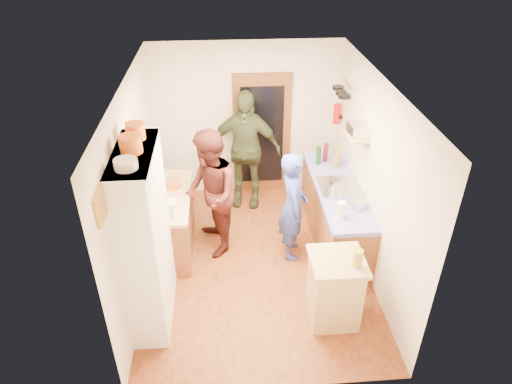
{
  "coord_description": "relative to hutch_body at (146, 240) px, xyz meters",
  "views": [
    {
      "loc": [
        -0.38,
        -4.93,
        4.25
      ],
      "look_at": [
        0.01,
        0.15,
        1.08
      ],
      "focal_mm": 32.0,
      "sensor_mm": 36.0,
      "label": 1
    }
  ],
  "objects": [
    {
      "name": "left_counter_top",
      "position": [
        0.1,
        1.25,
        -0.23
      ],
      "size": [
        0.64,
        1.44,
        0.05
      ],
      "primitive_type": "cube",
      "color": "tan",
      "rests_on": "left_counter_base"
    },
    {
      "name": "door_glass",
      "position": [
        1.55,
        2.74,
        -0.05
      ],
      "size": [
        0.7,
        0.02,
        1.7
      ],
      "primitive_type": "cube",
      "color": "black",
      "rests_on": "door_frame"
    },
    {
      "name": "toaster",
      "position": [
        0.15,
        0.8,
        -0.1
      ],
      "size": [
        0.28,
        0.21,
        0.19
      ],
      "primitive_type": "cube",
      "rotation": [
        0.0,
        0.0,
        -0.19
      ],
      "color": "white",
      "rests_on": "left_counter_top"
    },
    {
      "name": "wall_left",
      "position": [
        -0.21,
        0.8,
        0.2
      ],
      "size": [
        0.02,
        4.0,
        2.6
      ],
      "primitive_type": "cube",
      "color": "silver",
      "rests_on": "ground"
    },
    {
      "name": "pan_hang_c",
      "position": [
        2.7,
        2.55,
        0.81
      ],
      "size": [
        0.17,
        0.17,
        0.05
      ],
      "primitive_type": "cylinder",
      "color": "black",
      "rests_on": "pan_rail"
    },
    {
      "name": "bottle_a",
      "position": [
        2.35,
        1.98,
        -0.06
      ],
      "size": [
        0.09,
        0.09,
        0.29
      ],
      "primitive_type": "cylinder",
      "rotation": [
        0.0,
        0.0,
        -0.28
      ],
      "color": "#143F14",
      "rests_on": "right_counter_top"
    },
    {
      "name": "mixing_bowl",
      "position": [
        2.6,
        0.76,
        -0.15
      ],
      "size": [
        0.31,
        0.31,
        0.1
      ],
      "primitive_type": "cylinder",
      "rotation": [
        0.0,
        0.0,
        0.24
      ],
      "color": "silver",
      "rests_on": "right_counter_top"
    },
    {
      "name": "island_top",
      "position": [
        2.14,
        -0.28,
        -0.22
      ],
      "size": [
        0.62,
        0.62,
        0.05
      ],
      "primitive_type": "cube",
      "rotation": [
        0.0,
        0.0,
        0.0
      ],
      "color": "tan",
      "rests_on": "island_base"
    },
    {
      "name": "chopping_board",
      "position": [
        0.12,
        1.82,
        -0.19
      ],
      "size": [
        0.35,
        0.29,
        0.02
      ],
      "primitive_type": "cube",
      "rotation": [
        0.0,
        0.0,
        -0.25
      ],
      "color": "tan",
      "rests_on": "left_counter_top"
    },
    {
      "name": "right_counter_top",
      "position": [
        2.5,
        1.3,
        -0.23
      ],
      "size": [
        0.62,
        2.22,
        0.06
      ],
      "primitive_type": "cube",
      "color": "#1F1ABE",
      "rests_on": "right_counter_base"
    },
    {
      "name": "hob",
      "position": [
        2.5,
        1.24,
        -0.18
      ],
      "size": [
        0.55,
        0.58,
        0.04
      ],
      "primitive_type": "cube",
      "color": "silver",
      "rests_on": "right_counter_top"
    },
    {
      "name": "cutting_board",
      "position": [
        2.09,
        -0.23,
        -0.21
      ],
      "size": [
        0.35,
        0.28,
        0.02
      ],
      "primitive_type": "cube",
      "rotation": [
        0.0,
        0.0,
        0.0
      ],
      "color": "white",
      "rests_on": "island_top"
    },
    {
      "name": "bottle_b",
      "position": [
        2.48,
        2.07,
        -0.05
      ],
      "size": [
        0.09,
        0.09,
        0.3
      ],
      "primitive_type": "cylinder",
      "rotation": [
        0.0,
        0.0,
        0.3
      ],
      "color": "#591419",
      "rests_on": "right_counter_top"
    },
    {
      "name": "oil_jar",
      "position": [
        2.32,
        -0.4,
        -0.08
      ],
      "size": [
        0.11,
        0.11,
        0.21
      ],
      "primitive_type": "cylinder",
      "rotation": [
        0.0,
        0.0,
        0.0
      ],
      "color": "#AD9E2D",
      "rests_on": "island_top"
    },
    {
      "name": "paper_towel",
      "position": [
        2.35,
        0.52,
        -0.08
      ],
      "size": [
        0.14,
        0.14,
        0.25
      ],
      "primitive_type": "cylinder",
      "rotation": [
        0.0,
        0.0,
        -0.28
      ],
      "color": "white",
      "rests_on": "right_counter_top"
    },
    {
      "name": "orange_bowl",
      "position": [
        0.18,
        1.45,
        -0.16
      ],
      "size": [
        0.21,
        0.21,
        0.09
      ],
      "primitive_type": "cylinder",
      "rotation": [
        0.0,
        0.0,
        -0.13
      ],
      "color": "orange",
      "rests_on": "left_counter_top"
    },
    {
      "name": "door_frame",
      "position": [
        1.55,
        2.77,
        -0.05
      ],
      "size": [
        0.95,
        0.06,
        2.1
      ],
      "primitive_type": "cube",
      "color": "brown",
      "rests_on": "ground"
    },
    {
      "name": "island_base",
      "position": [
        2.14,
        -0.28,
        -0.67
      ],
      "size": [
        0.55,
        0.55,
        0.86
      ],
      "primitive_type": "cube",
      "rotation": [
        0.0,
        0.0,
        0.0
      ],
      "color": "tan",
      "rests_on": "ground"
    },
    {
      "name": "person_hob",
      "position": [
        1.85,
        0.96,
        -0.3
      ],
      "size": [
        0.42,
        0.61,
        1.6
      ],
      "primitive_type": "imported",
      "rotation": [
        0.0,
        0.0,
        1.51
      ],
      "color": "#30449E",
      "rests_on": "ground"
    },
    {
      "name": "ext_bracket",
      "position": [
        2.77,
        2.5,
        0.35
      ],
      "size": [
        0.06,
        0.1,
        0.04
      ],
      "primitive_type": "cube",
      "color": "black",
      "rests_on": "wall_right"
    },
    {
      "name": "orange_pot_b",
      "position": [
        0.0,
        0.31,
        1.19
      ],
      "size": [
        0.2,
        0.2,
        0.18
      ],
      "primitive_type": "cylinder",
      "color": "orange",
      "rests_on": "hutch_top_shelf"
    },
    {
      "name": "radio",
      "position": [
        2.67,
        1.25,
        0.69
      ],
      "size": [
        0.24,
        0.32,
        0.15
      ],
      "primitive_type": "cube",
      "rotation": [
        0.0,
        0.0,
        0.07
      ],
      "color": "silver",
      "rests_on": "wall_shelf"
    },
    {
      "name": "picture_frame",
      "position": [
        -0.18,
        -0.75,
        0.95
      ],
      "size": [
        0.03,
        0.25,
        0.3
      ],
      "primitive_type": "cube",
      "color": "gold",
      "rests_on": "wall_left"
    },
    {
      "name": "pot_on_hob",
      "position": [
        2.45,
        1.19,
        -0.09
      ],
      "size": [
        0.22,
        0.22,
        0.14
      ],
      "primitive_type": "cylinder",
      "color": "silver",
      "rests_on": "hob"
    },
    {
      "name": "wall_back",
      "position": [
        1.3,
        2.81,
        0.2
      ],
      "size": [
        3.0,
        0.02,
        2.6
      ],
      "primitive_type": "cube",
      "color": "silver",
      "rests_on": "ground"
    },
    {
      "name": "wall_shelf",
      "position": [
        2.67,
        1.25,
        0.6
      ],
      "size": [
        0.26,
        0.42,
        0.03
      ],
      "primitive_type": "cube",
      "color": "tan",
      "rests_on": "wall_right"
    },
    {
      "name": "fire_extinguisher",
      "position": [
        2.71,
        2.5,
        0.4
      ],
      "size": [
        0.11,
        0.11,
        0.32
      ],
      "primitive_type": "cylinder",
      "color": "red",
      "rests_on": "wall_right"
    },
    {
      "name": "pan_hang_b",
      "position": [
        2.7,
        2.35,
        0.8
      ],
      "size": [
        0.16,
        0.16,
        0.05
      ],
      "primitive_type": "cylinder",
      "color": "black",
      "rests_on": "pan_rail"
    },
    {
      "name": "person_back",
      "position": [
        1.26,
        2.38,
        -0.11
      ],
      "size": [
        1.23,
        0.71,
        1.97
      ],
      "primitive_type": "imported",
      "rotation": [
        0.0,
        0.0,
        -0.21
      ],
      "color": "#333B23",
      "rests_on": "ground"
    },
    {
      "name": "hutch_body",
      "position": [
        0.0,
        0.0,
        0.0
      ],
      "size": [
        0.4,
        1.2,
        2.2
      ],
      "primitive_type": "cube",
      "color": "white",
      "rests_on": "ground"
    },
    {
      "name": "pan_hang_a",
      "position": [
        2.7,
        2.15,
        0.82
      ],
      "size": [
        0.18,
        0.18,
        0.05
      ],
      "primitive_type": "cylinder",
      "color": "black",
      "rests_on": "pan_rail"
    },
    {
      "name": "person_left",
      "position": [
        0.72,
        1.23,
        -0.17
      ],
      "size": [
        0.86,
        1.02,
        1.85
      ],
      "primitive_type": "imported",
      "rotation": [
        0.0,
        0.0,
        -1.37
      ],
      "color": "#421A15",
      "rests_on": "ground"
    },
    {
      "name": "floor",
      "position": [
        1.3,
        0.8,
        -1.11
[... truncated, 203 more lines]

